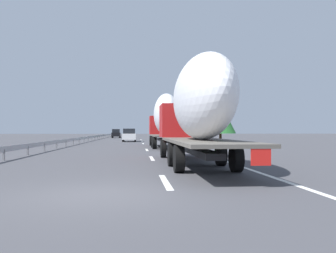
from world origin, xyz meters
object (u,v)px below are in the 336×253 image
(car_white_van, at_px, (129,135))
(road_sign, at_px, (176,127))
(truck_trailing, at_px, (197,107))
(truck_lead, at_px, (165,119))
(car_black_suv, at_px, (116,133))

(car_white_van, bearing_deg, road_sign, -95.36)
(road_sign, bearing_deg, car_white_van, 84.64)
(truck_trailing, xyz_separation_m, car_white_van, (35.22, 3.63, -1.68))
(truck_trailing, xyz_separation_m, road_sign, (34.59, -3.10, -0.51))
(road_sign, bearing_deg, truck_lead, 170.05)
(truck_lead, xyz_separation_m, truck_trailing, (-16.92, 0.00, -0.07))
(truck_trailing, height_order, car_black_suv, truck_trailing)
(truck_lead, relative_size, road_sign, 4.06)
(truck_lead, relative_size, car_black_suv, 2.64)
(truck_lead, bearing_deg, road_sign, -9.95)
(truck_trailing, bearing_deg, car_black_suv, 6.39)
(truck_trailing, xyz_separation_m, car_black_suv, (62.29, 6.98, -1.66))
(truck_trailing, distance_m, road_sign, 34.73)
(car_black_suv, relative_size, road_sign, 1.54)
(truck_lead, distance_m, road_sign, 17.95)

